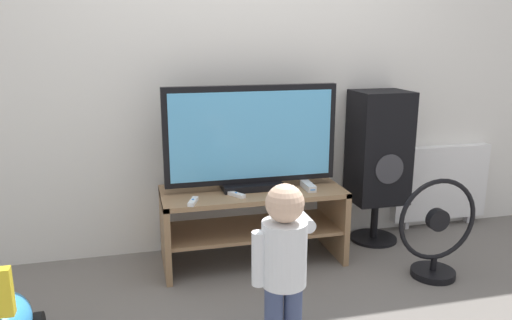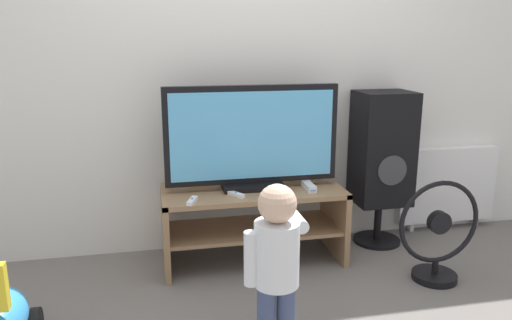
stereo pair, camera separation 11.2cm
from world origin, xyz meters
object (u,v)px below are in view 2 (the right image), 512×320
television (252,139)px  radiator (447,185)px  game_console (309,187)px  child (277,254)px  speaker_tower (382,151)px  floor_fan (438,237)px  remote_secondary (236,194)px  remote_primary (192,201)px

television → radiator: television is taller
television → game_console: (0.34, -0.10, -0.30)m
game_console → child: 0.96m
television → game_console: bearing=-16.7°
speaker_tower → floor_fan: speaker_tower is taller
remote_secondary → floor_fan: 1.21m
remote_secondary → radiator: (1.64, 0.36, -0.15)m
game_console → radiator: bearing=15.7°
television → floor_fan: television is taller
television → remote_primary: bearing=-152.8°
child → remote_primary: bearing=112.2°
floor_fan → radiator: (0.51, 0.73, 0.07)m
remote_primary → speaker_tower: size_ratio=0.13×
game_console → floor_fan: (0.66, -0.40, -0.23)m
television → child: bearing=-95.0°
game_console → floor_fan: size_ratio=0.27×
remote_primary → floor_fan: (1.40, -0.30, -0.22)m
television → child: (-0.08, -0.96, -0.33)m
television → child: 1.02m
child → radiator: 2.00m
game_console → child: size_ratio=0.21×
remote_secondary → television: bearing=46.6°
game_console → speaker_tower: speaker_tower is taller
child → floor_fan: bearing=22.7°
child → radiator: size_ratio=1.04×
speaker_tower → remote_secondary: bearing=-167.9°
remote_secondary → radiator: radiator is taller
radiator → speaker_tower: bearing=-167.0°
remote_primary → floor_fan: bearing=-12.3°
television → remote_primary: 0.54m
remote_secondary → speaker_tower: 1.08m
game_console → remote_primary: size_ratio=1.25×
speaker_tower → radiator: bearing=13.0°
remote_primary → remote_secondary: (0.27, 0.07, 0.00)m
television → radiator: bearing=8.5°
television → game_console: 0.46m
remote_primary → speaker_tower: (1.31, 0.29, 0.17)m
television → game_console: size_ratio=6.43×
remote_primary → child: bearing=-67.8°
television → speaker_tower: size_ratio=1.02×
speaker_tower → remote_primary: bearing=-167.5°
speaker_tower → floor_fan: bearing=-81.4°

